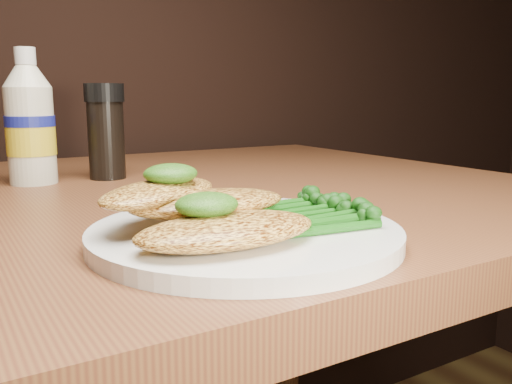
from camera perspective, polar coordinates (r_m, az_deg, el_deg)
plate at (r=0.43m, az=-1.14°, el=-4.44°), size 0.25×0.25×0.01m
chicken_front at (r=0.37m, az=-3.01°, el=-4.02°), size 0.13×0.07×0.02m
chicken_mid at (r=0.43m, az=-5.03°, el=-1.15°), size 0.13×0.07×0.02m
chicken_back at (r=0.43m, az=-10.09°, el=-0.08°), size 0.14×0.12×0.02m
pesto_front at (r=0.38m, az=-5.20°, el=-1.32°), size 0.05×0.04×0.02m
pesto_back at (r=0.43m, az=-8.96°, el=1.90°), size 0.04×0.04×0.02m
broccolini_bundle at (r=0.45m, az=4.71°, el=-1.87°), size 0.14×0.11×0.02m
mayo_bottle at (r=0.76m, az=-22.67°, el=7.30°), size 0.08×0.08×0.17m
pepper_grinder at (r=0.78m, az=-15.46°, el=6.12°), size 0.06×0.06×0.13m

